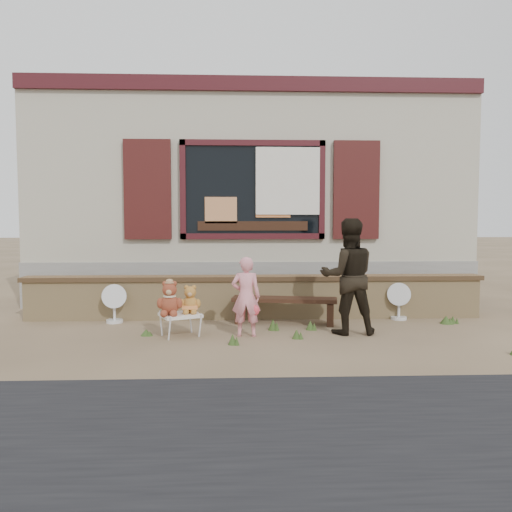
{
  "coord_description": "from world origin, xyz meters",
  "views": [
    {
      "loc": [
        -0.3,
        -6.69,
        1.51
      ],
      "look_at": [
        0.0,
        0.6,
        1.0
      ],
      "focal_mm": 35.0,
      "sensor_mm": 36.0,
      "label": 1
    }
  ],
  "objects_px": {
    "child": "(246,297)",
    "teddy_bear_right": "(190,299)",
    "bench": "(284,305)",
    "teddy_bear_left": "(170,297)",
    "folding_chair": "(180,316)",
    "adult": "(348,276)"
  },
  "relations": [
    {
      "from": "folding_chair",
      "to": "teddy_bear_right",
      "type": "bearing_deg",
      "value": -0.0
    },
    {
      "from": "teddy_bear_right",
      "to": "child",
      "type": "distance_m",
      "value": 0.74
    },
    {
      "from": "bench",
      "to": "adult",
      "type": "relative_size",
      "value": 1.01
    },
    {
      "from": "bench",
      "to": "folding_chair",
      "type": "distance_m",
      "value": 1.62
    },
    {
      "from": "adult",
      "to": "bench",
      "type": "bearing_deg",
      "value": -39.23
    },
    {
      "from": "bench",
      "to": "child",
      "type": "relative_size",
      "value": 1.49
    },
    {
      "from": "teddy_bear_left",
      "to": "adult",
      "type": "height_order",
      "value": "adult"
    },
    {
      "from": "child",
      "to": "teddy_bear_right",
      "type": "bearing_deg",
      "value": -2.87
    },
    {
      "from": "bench",
      "to": "teddy_bear_left",
      "type": "relative_size",
      "value": 3.48
    },
    {
      "from": "bench",
      "to": "folding_chair",
      "type": "height_order",
      "value": "bench"
    },
    {
      "from": "bench",
      "to": "child",
      "type": "xyz_separation_m",
      "value": [
        -0.58,
        -0.76,
        0.24
      ]
    },
    {
      "from": "teddy_bear_left",
      "to": "child",
      "type": "xyz_separation_m",
      "value": [
        0.99,
        0.03,
        0.0
      ]
    },
    {
      "from": "teddy_bear_right",
      "to": "adult",
      "type": "bearing_deg",
      "value": -24.02
    },
    {
      "from": "folding_chair",
      "to": "adult",
      "type": "bearing_deg",
      "value": -22.56
    },
    {
      "from": "folding_chair",
      "to": "teddy_bear_left",
      "type": "distance_m",
      "value": 0.29
    },
    {
      "from": "teddy_bear_left",
      "to": "bench",
      "type": "bearing_deg",
      "value": 2.1
    },
    {
      "from": "teddy_bear_right",
      "to": "adult",
      "type": "xyz_separation_m",
      "value": [
        2.11,
        0.02,
        0.29
      ]
    },
    {
      "from": "bench",
      "to": "teddy_bear_right",
      "type": "distance_m",
      "value": 1.49
    },
    {
      "from": "bench",
      "to": "teddy_bear_right",
      "type": "height_order",
      "value": "teddy_bear_right"
    },
    {
      "from": "folding_chair",
      "to": "teddy_bear_left",
      "type": "height_order",
      "value": "teddy_bear_left"
    },
    {
      "from": "folding_chair",
      "to": "teddy_bear_right",
      "type": "relative_size",
      "value": 1.64
    },
    {
      "from": "folding_chair",
      "to": "teddy_bear_left",
      "type": "relative_size",
      "value": 1.38
    }
  ]
}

